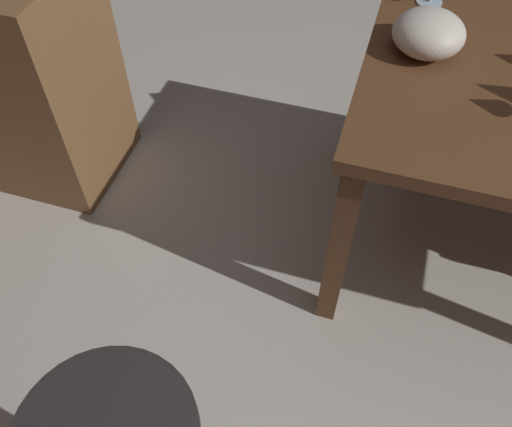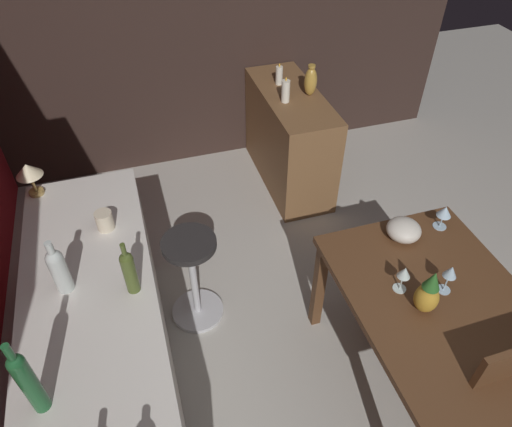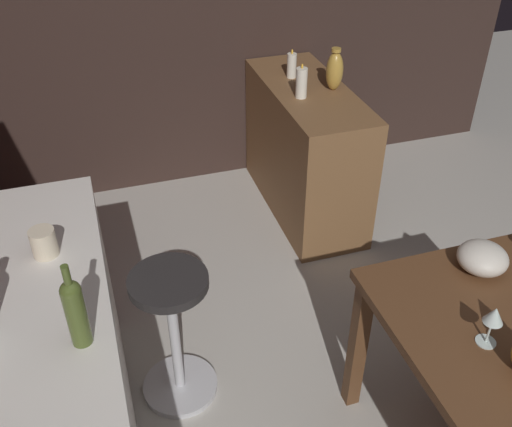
% 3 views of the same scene
% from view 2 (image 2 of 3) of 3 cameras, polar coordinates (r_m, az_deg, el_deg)
% --- Properties ---
extents(ground_plane, '(9.00, 9.00, 0.00)m').
position_cam_2_polar(ground_plane, '(2.98, 12.72, -19.01)').
color(ground_plane, '#B7B2A8').
extents(wall_side_right, '(0.10, 4.40, 2.60)m').
position_cam_2_polar(wall_side_right, '(3.96, -6.60, 23.35)').
color(wall_side_right, '#33231E').
rests_on(wall_side_right, ground_plane).
extents(dining_table, '(1.22, 0.86, 0.74)m').
position_cam_2_polar(dining_table, '(2.52, 21.51, -11.48)').
color(dining_table, '#56351E').
rests_on(dining_table, ground_plane).
extents(kitchen_counter, '(2.10, 0.60, 0.90)m').
position_cam_2_polar(kitchen_counter, '(2.51, -17.35, -18.60)').
color(kitchen_counter, silver).
rests_on(kitchen_counter, ground_plane).
extents(sideboard_cabinet, '(1.10, 0.44, 0.82)m').
position_cam_2_polar(sideboard_cabinet, '(3.95, 4.08, 9.07)').
color(sideboard_cabinet, brown).
rests_on(sideboard_cabinet, ground_plane).
extents(chair_near_window, '(0.40, 0.40, 0.94)m').
position_cam_2_polar(chair_near_window, '(2.50, 28.29, -21.49)').
color(chair_near_window, '#56351E').
rests_on(chair_near_window, ground_plane).
extents(bar_stool, '(0.34, 0.34, 0.67)m').
position_cam_2_polar(bar_stool, '(2.91, -7.65, -7.69)').
color(bar_stool, '#262323').
rests_on(bar_stool, ground_plane).
extents(wine_glass_left, '(0.08, 0.08, 0.15)m').
position_cam_2_polar(wine_glass_left, '(2.76, 22.02, 0.15)').
color(wine_glass_left, silver).
rests_on(wine_glass_left, dining_table).
extents(wine_glass_right, '(0.07, 0.07, 0.17)m').
position_cam_2_polar(wine_glass_right, '(2.42, 22.63, -6.70)').
color(wine_glass_right, silver).
rests_on(wine_glass_right, dining_table).
extents(wine_glass_center, '(0.07, 0.07, 0.15)m').
position_cam_2_polar(wine_glass_center, '(2.36, 17.62, -6.99)').
color(wine_glass_center, silver).
rests_on(wine_glass_center, dining_table).
extents(pineapple_centerpiece, '(0.11, 0.11, 0.26)m').
position_cam_2_polar(pineapple_centerpiece, '(2.32, 20.23, -9.19)').
color(pineapple_centerpiece, gold).
rests_on(pineapple_centerpiece, dining_table).
extents(fruit_bowl, '(0.19, 0.19, 0.11)m').
position_cam_2_polar(fruit_bowl, '(2.66, 17.58, -1.91)').
color(fruit_bowl, beige).
rests_on(fruit_bowl, dining_table).
extents(wine_bottle_clear, '(0.08, 0.08, 0.29)m').
position_cam_2_polar(wine_bottle_clear, '(2.21, -22.95, -6.21)').
color(wine_bottle_clear, silver).
rests_on(wine_bottle_clear, kitchen_counter).
extents(wine_bottle_green, '(0.06, 0.06, 0.39)m').
position_cam_2_polar(wine_bottle_green, '(1.85, -26.14, -17.83)').
color(wine_bottle_green, '#1E592D').
rests_on(wine_bottle_green, kitchen_counter).
extents(wine_bottle_olive, '(0.06, 0.06, 0.29)m').
position_cam_2_polar(wine_bottle_olive, '(2.11, -15.22, -6.70)').
color(wine_bottle_olive, '#475623').
rests_on(wine_bottle_olive, kitchen_counter).
extents(cup_cream, '(0.12, 0.09, 0.10)m').
position_cam_2_polar(cup_cream, '(2.49, -17.99, -0.79)').
color(cup_cream, beige).
rests_on(cup_cream, kitchen_counter).
extents(counter_lamp, '(0.14, 0.14, 0.20)m').
position_cam_2_polar(counter_lamp, '(2.79, -26.01, 4.57)').
color(counter_lamp, '#A58447').
rests_on(counter_lamp, kitchen_counter).
extents(pillar_candle_tall, '(0.06, 0.06, 0.19)m').
position_cam_2_polar(pillar_candle_tall, '(3.60, 3.63, 14.67)').
color(pillar_candle_tall, white).
rests_on(pillar_candle_tall, sideboard_cabinet).
extents(pillar_candle_short, '(0.06, 0.06, 0.17)m').
position_cam_2_polar(pillar_candle_short, '(3.86, 2.84, 16.48)').
color(pillar_candle_short, white).
rests_on(pillar_candle_short, sideboard_cabinet).
extents(vase_brass, '(0.10, 0.10, 0.24)m').
position_cam_2_polar(vase_brass, '(3.69, 6.68, 15.74)').
color(vase_brass, '#B78C38').
rests_on(vase_brass, sideboard_cabinet).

